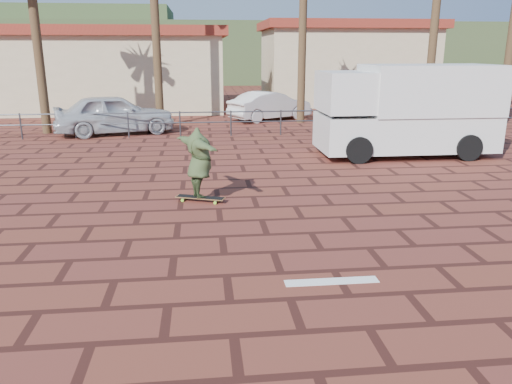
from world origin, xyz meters
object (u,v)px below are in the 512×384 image
Objects in this scene: longboard at (200,198)px; skateboarder at (199,163)px; campervan at (407,108)px; car_white at (270,106)px; car_silver at (115,114)px.

longboard is 0.81m from skateboarder.
car_white is at bearing 109.82° from campervan.
longboard is 0.24× the size of car_silver.
skateboarder is 0.46× the size of car_white.
campervan is 9.46m from car_white.
campervan reaches higher than car_silver.
skateboarder is 8.06m from campervan.
longboard is at bearing -145.59° from campervan.
longboard is 0.27× the size of car_white.
car_silver is (-10.04, 5.36, -0.70)m from campervan.
campervan reaches higher than longboard.
car_white is (3.41, 13.42, 0.60)m from longboard.
skateboarder is 0.41× the size of car_silver.
campervan is at bearing -80.38° from skateboarder.
skateboarder is at bearing -159.54° from longboard.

